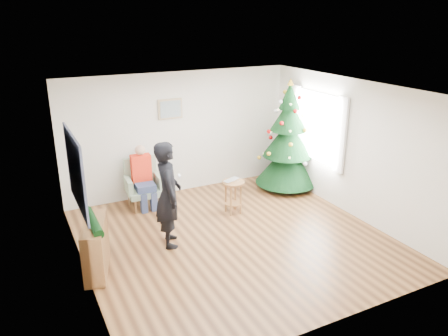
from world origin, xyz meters
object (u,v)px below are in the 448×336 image
christmas_tree (288,140)px  standing_man (168,194)px  console (96,247)px  armchair (144,189)px  stool (233,197)px

christmas_tree → standing_man: (-3.20, -1.23, -0.20)m
christmas_tree → console: 4.78m
armchair → console: armchair is taller
console → christmas_tree: bearing=35.1°
armchair → console: (-1.35, -2.00, 0.05)m
stool → console: (-2.80, -0.88, 0.06)m
stool → standing_man: (-1.53, -0.59, 0.57)m
armchair → console: bearing=-120.1°
standing_man → console: size_ratio=1.80×
stool → christmas_tree: bearing=20.9°
armchair → standing_man: bearing=-88.5°
standing_man → console: (-1.28, -0.29, -0.50)m
christmas_tree → console: (-4.48, -1.52, -0.70)m
stool → console: 2.94m
christmas_tree → armchair: (-3.13, 0.48, -0.75)m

